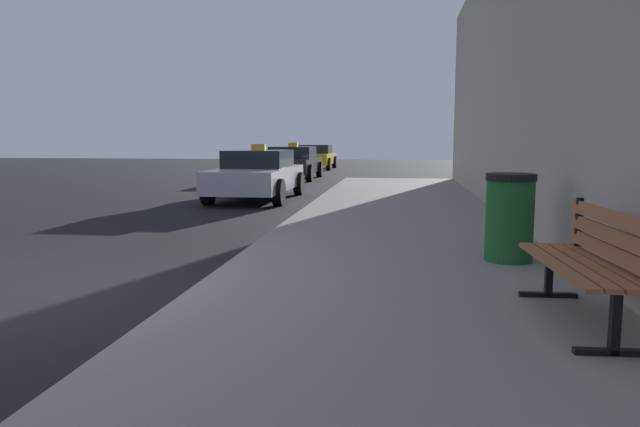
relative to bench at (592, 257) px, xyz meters
name	(u,v)px	position (x,y,z in m)	size (l,w,h in m)	color
ground_plane	(1,295)	(-5.39, 0.60, -0.66)	(80.00, 80.00, 0.00)	black
sidewalk	(404,303)	(-1.39, 0.60, -0.59)	(4.00, 32.00, 0.15)	gray
bench	(592,257)	(0.00, 0.00, 0.00)	(0.57, 1.66, 0.89)	brown
trash_bin	(509,217)	(-0.19, 2.26, 0.00)	(0.56, 0.56, 1.01)	#195926
car_silver	(257,174)	(-5.09, 10.03, -0.01)	(1.94, 4.28, 1.43)	#B7B7BF
car_black	(292,163)	(-5.63, 17.87, -0.01)	(2.04, 4.27, 1.43)	black
car_yellow	(315,157)	(-5.85, 25.80, -0.02)	(1.97, 4.25, 1.27)	yellow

